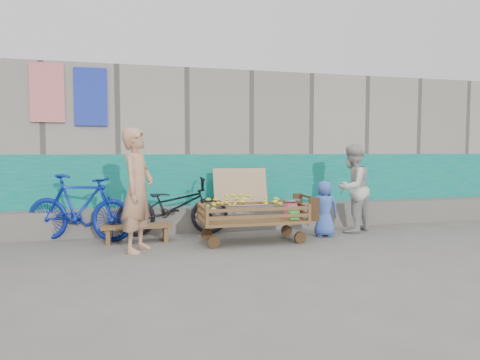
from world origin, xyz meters
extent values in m
plane|color=#5C5853|center=(0.00, 0.00, 0.00)|extent=(80.00, 80.00, 0.00)
cube|color=gray|center=(0.00, 4.10, 1.50)|extent=(12.00, 3.00, 3.00)
cube|color=#027867|center=(0.00, 2.58, 0.70)|extent=(12.00, 0.03, 1.40)
cube|color=#5A5952|center=(0.00, 2.35, 0.23)|extent=(12.00, 0.50, 0.45)
cube|color=tan|center=(0.30, 2.22, 0.80)|extent=(1.00, 0.19, 0.68)
cube|color=#E6717B|center=(-3.00, 2.56, 2.45)|extent=(0.55, 0.03, 1.00)
cube|color=#2237B3|center=(-2.30, 2.56, 2.40)|extent=(0.55, 0.03, 1.00)
cube|color=brown|center=(0.24, 1.20, 0.35)|extent=(1.67, 0.84, 0.05)
cylinder|color=#362110|center=(-0.46, 0.89, 0.09)|extent=(0.19, 0.06, 0.19)
cube|color=brown|center=(-0.57, 0.81, 0.50)|extent=(0.05, 0.05, 0.26)
cylinder|color=#362110|center=(-0.46, 1.50, 0.09)|extent=(0.19, 0.06, 0.19)
cube|color=brown|center=(-0.57, 1.59, 0.50)|extent=(0.05, 0.05, 0.26)
cylinder|color=#362110|center=(0.94, 0.89, 0.09)|extent=(0.19, 0.06, 0.19)
cube|color=brown|center=(1.05, 0.81, 0.50)|extent=(0.05, 0.05, 0.26)
cylinder|color=#362110|center=(0.94, 1.50, 0.09)|extent=(0.19, 0.06, 0.19)
cube|color=brown|center=(1.05, 1.59, 0.50)|extent=(0.05, 0.05, 0.26)
cube|color=brown|center=(0.24, 0.81, 0.46)|extent=(1.62, 0.04, 0.05)
cube|color=brown|center=(0.24, 0.81, 0.58)|extent=(1.62, 0.04, 0.05)
cube|color=brown|center=(0.24, 1.59, 0.46)|extent=(1.62, 0.04, 0.05)
cube|color=brown|center=(0.24, 1.59, 0.58)|extent=(1.62, 0.04, 0.05)
cube|color=brown|center=(-0.57, 1.20, 0.46)|extent=(0.04, 0.78, 0.05)
cube|color=brown|center=(-0.57, 1.20, 0.58)|extent=(0.04, 0.78, 0.05)
cube|color=brown|center=(1.05, 1.20, 0.46)|extent=(0.04, 0.78, 0.05)
cube|color=brown|center=(1.05, 1.20, 0.58)|extent=(0.04, 0.78, 0.05)
cylinder|color=#362110|center=(1.22, 1.20, 0.70)|extent=(0.04, 0.74, 0.04)
cube|color=#362110|center=(1.15, 1.54, 0.54)|extent=(0.17, 0.04, 0.37)
cube|color=#362110|center=(1.15, 0.85, 0.54)|extent=(0.17, 0.04, 0.37)
ellipsoid|color=gold|center=(0.15, 1.20, 0.58)|extent=(1.21, 0.65, 0.41)
cylinder|color=#FF4C81|center=(0.89, 1.20, 0.49)|extent=(0.22, 0.22, 0.24)
cylinder|color=silver|center=(0.89, 1.20, 0.62)|extent=(0.03, 0.03, 0.06)
cylinder|color=silver|center=(0.89, 1.20, 0.66)|extent=(0.32, 0.32, 0.02)
cube|color=#42C94C|center=(0.85, 0.94, 0.48)|extent=(0.15, 0.11, 0.20)
cube|color=brown|center=(-1.56, 1.63, 0.26)|extent=(1.11, 0.33, 0.04)
cube|color=brown|center=(-2.00, 1.63, 0.11)|extent=(0.07, 0.31, 0.22)
cube|color=brown|center=(-1.12, 1.63, 0.11)|extent=(0.07, 0.31, 0.22)
imported|color=tan|center=(-1.55, 0.95, 0.90)|extent=(0.66, 0.77, 1.79)
imported|color=#B8B8B1|center=(2.21, 1.57, 0.79)|extent=(0.97, 0.92, 1.59)
imported|color=#3A5BB9|center=(1.55, 1.31, 0.48)|extent=(0.52, 0.38, 0.96)
imported|color=black|center=(-0.94, 2.05, 0.50)|extent=(1.95, 0.78, 1.00)
imported|color=#0D229B|center=(-2.46, 1.93, 0.54)|extent=(1.87, 1.14, 1.09)
camera|label=1|loc=(-1.63, -5.35, 1.45)|focal=32.00mm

